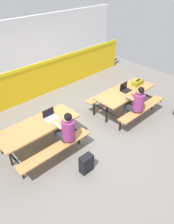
{
  "coord_description": "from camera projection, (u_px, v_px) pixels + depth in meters",
  "views": [
    {
      "loc": [
        -3.26,
        -3.38,
        3.82
      ],
      "look_at": [
        0.0,
        0.08,
        0.55
      ],
      "focal_mm": 34.53,
      "sensor_mm": 36.0,
      "label": 1
    }
  ],
  "objects": [
    {
      "name": "ground_plane",
      "position": [
        89.0,
        130.0,
        6.04
      ],
      "size": [
        10.0,
        10.0,
        0.02
      ],
      "primitive_type": "cube",
      "color": "gray"
    },
    {
      "name": "accent_backdrop",
      "position": [
        34.0,
        62.0,
        6.87
      ],
      "size": [
        8.0,
        0.14,
        2.6
      ],
      "color": "yellow",
      "rests_on": "ground"
    },
    {
      "name": "picnic_table_left",
      "position": [
        39.0,
        131.0,
        5.08
      ],
      "size": [
        1.96,
        1.55,
        0.74
      ],
      "color": "tan",
      "rests_on": "ground"
    },
    {
      "name": "picnic_table_right",
      "position": [
        125.0,
        96.0,
        6.42
      ],
      "size": [
        1.96,
        1.55,
        0.74
      ],
      "color": "tan",
      "rests_on": "ground"
    },
    {
      "name": "student_nearer",
      "position": [
        66.0,
        130.0,
        4.9
      ],
      "size": [
        0.36,
        0.53,
        1.21
      ],
      "color": "#2D2D38",
      "rests_on": "ground"
    },
    {
      "name": "student_further",
      "position": [
        136.0,
        102.0,
        5.88
      ],
      "size": [
        0.36,
        0.53,
        1.21
      ],
      "color": "#2D2D38",
      "rests_on": "ground"
    },
    {
      "name": "laptop_silver",
      "position": [
        50.0,
        116.0,
        5.2
      ],
      "size": [
        0.32,
        0.22,
        0.22
      ],
      "color": "silver",
      "rests_on": "picnic_table_left"
    },
    {
      "name": "laptop_dark",
      "position": [
        125.0,
        89.0,
        6.34
      ],
      "size": [
        0.32,
        0.22,
        0.22
      ],
      "color": "black",
      "rests_on": "picnic_table_right"
    },
    {
      "name": "toolbox_grey",
      "position": [
        138.0,
        83.0,
        6.62
      ],
      "size": [
        0.4,
        0.18,
        0.18
      ],
      "color": "olive",
      "rests_on": "picnic_table_right"
    },
    {
      "name": "backpack_dark",
      "position": [
        86.0,
        164.0,
        4.71
      ],
      "size": [
        0.3,
        0.22,
        0.44
      ],
      "color": "black",
      "rests_on": "ground"
    }
  ]
}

